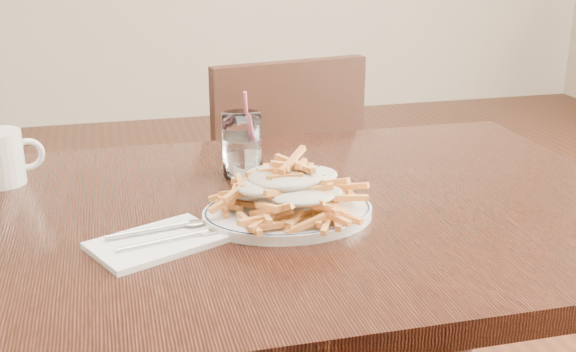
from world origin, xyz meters
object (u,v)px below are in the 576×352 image
object	(u,v)px
table	(284,250)
fries_plate	(288,213)
chair_far	(275,194)
coffee_mug	(0,158)
loaded_fries	(288,185)
water_glass	(242,148)

from	to	relation	value
table	fries_plate	world-z (taller)	fries_plate
table	fries_plate	bearing A→B (deg)	-96.50
chair_far	coffee_mug	distance (m)	0.84
loaded_fries	table	bearing A→B (deg)	83.50
water_glass	coffee_mug	distance (m)	0.42
chair_far	fries_plate	xyz separation A→B (m)	(-0.16, -0.77, 0.27)
table	fries_plate	distance (m)	0.10
chair_far	loaded_fries	bearing A→B (deg)	-101.70
chair_far	fries_plate	size ratio (longest dim) A/B	2.95
water_glass	table	bearing A→B (deg)	-78.28
chair_far	table	bearing A→B (deg)	-102.07
fries_plate	coffee_mug	world-z (taller)	coffee_mug
fries_plate	loaded_fries	bearing A→B (deg)	0.00
water_glass	coffee_mug	world-z (taller)	water_glass
fries_plate	loaded_fries	xyz separation A→B (m)	(0.00, 0.00, 0.05)
table	fries_plate	xyz separation A→B (m)	(-0.01, -0.05, 0.09)
table	loaded_fries	xyz separation A→B (m)	(-0.01, -0.05, 0.13)
table	coffee_mug	bearing A→B (deg)	153.33
chair_far	coffee_mug	xyz separation A→B (m)	(-0.61, -0.49, 0.30)
water_glass	fries_plate	bearing A→B (deg)	-82.55
chair_far	water_glass	distance (m)	0.66
chair_far	fries_plate	world-z (taller)	chair_far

